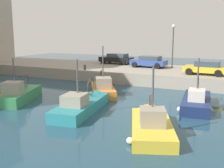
{
  "coord_description": "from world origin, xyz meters",
  "views": [
    {
      "loc": [
        -17.58,
        -5.32,
        5.09
      ],
      "look_at": [
        1.21,
        3.78,
        1.2
      ],
      "focal_mm": 43.93,
      "sensor_mm": 36.0,
      "label": 1
    }
  ],
  "objects": [
    {
      "name": "mooring_bollard_north",
      "position": [
        7.35,
        10.0,
        1.48
      ],
      "size": [
        0.28,
        0.28,
        0.55
      ],
      "primitive_type": "cylinder",
      "color": "#2D2D33",
      "rests_on": "quay_wall"
    },
    {
      "name": "fishing_boat_orange",
      "position": [
        2.82,
        5.48,
        0.14
      ],
      "size": [
        5.84,
        4.56,
        4.86
      ],
      "color": "orange",
      "rests_on": "ground"
    },
    {
      "name": "parked_car_black",
      "position": [
        14.28,
        9.46,
        1.89
      ],
      "size": [
        2.17,
        4.36,
        1.32
      ],
      "color": "black",
      "rests_on": "quay_wall"
    },
    {
      "name": "fishing_boat_yellow",
      "position": [
        -4.15,
        -1.12,
        0.11
      ],
      "size": [
        6.24,
        3.96,
        4.36
      ],
      "color": "gold",
      "rests_on": "ground"
    },
    {
      "name": "parked_car_blue",
      "position": [
        12.51,
        4.52,
        1.89
      ],
      "size": [
        2.18,
        4.08,
        1.31
      ],
      "color": "#334C9E",
      "rests_on": "quay_wall"
    },
    {
      "name": "parked_car_yellow",
      "position": [
        9.4,
        -2.11,
        1.88
      ],
      "size": [
        2.12,
        3.9,
        1.31
      ],
      "color": "gold",
      "rests_on": "quay_wall"
    },
    {
      "name": "fishing_boat_navy",
      "position": [
        1.89,
        -2.53,
        0.1
      ],
      "size": [
        6.34,
        2.45,
        4.29
      ],
      "color": "navy",
      "rests_on": "ground"
    },
    {
      "name": "fishing_boat_teal",
      "position": [
        -2.45,
        4.1,
        0.11
      ],
      "size": [
        7.11,
        2.88,
        4.36
      ],
      "color": "teal",
      "rests_on": "ground"
    },
    {
      "name": "water_surface",
      "position": [
        0.0,
        0.0,
        0.0
      ],
      "size": [
        80.0,
        80.0,
        0.0
      ],
      "primitive_type": "plane",
      "color": "navy",
      "rests_on": "ground"
    },
    {
      "name": "fishing_boat_green",
      "position": [
        -2.1,
        10.0,
        0.12
      ],
      "size": [
        6.11,
        3.7,
        4.13
      ],
      "color": "#388951",
      "rests_on": "ground"
    },
    {
      "name": "quay_wall",
      "position": [
        11.5,
        0.0,
        0.6
      ],
      "size": [
        9.0,
        56.0,
        1.2
      ],
      "primitive_type": "cube",
      "color": "#9E9384",
      "rests_on": "ground"
    },
    {
      "name": "quay_streetlamp",
      "position": [
        13.0,
        1.96,
        4.45
      ],
      "size": [
        0.36,
        0.36,
        4.83
      ],
      "color": "#38383D",
      "rests_on": "quay_wall"
    }
  ]
}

